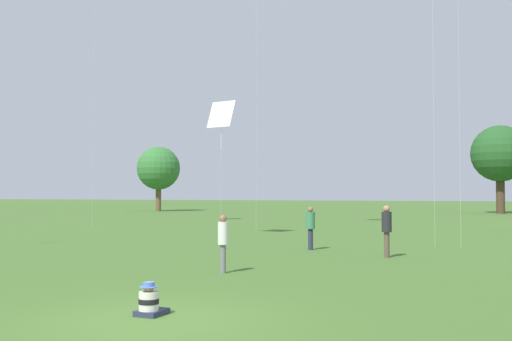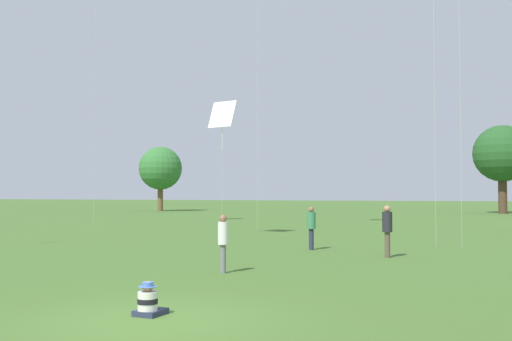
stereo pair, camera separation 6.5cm
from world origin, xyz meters
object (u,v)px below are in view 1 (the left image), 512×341
(person_standing_0, at_px, (387,226))
(person_standing_2, at_px, (310,224))
(seated_toddler, at_px, (150,302))
(person_standing_3, at_px, (223,238))
(distant_tree_0, at_px, (159,168))
(kite_5, at_px, (221,116))
(distant_tree_1, at_px, (500,154))

(person_standing_0, relative_size, person_standing_2, 1.07)
(seated_toddler, xyz_separation_m, person_standing_3, (-0.75, 5.68, 0.72))
(distant_tree_0, bearing_deg, kite_5, -58.85)
(person_standing_3, height_order, kite_5, kite_5)
(distant_tree_0, relative_size, distant_tree_1, 0.83)
(person_standing_2, relative_size, kite_5, 0.24)
(person_standing_2, relative_size, person_standing_3, 1.04)
(distant_tree_0, bearing_deg, person_standing_2, -56.47)
(distant_tree_1, bearing_deg, distant_tree_0, -175.22)
(person_standing_0, xyz_separation_m, person_standing_3, (-3.90, -5.32, -0.09))
(seated_toddler, distance_m, person_standing_2, 12.87)
(kite_5, bearing_deg, distant_tree_1, 128.55)
(person_standing_0, distance_m, distant_tree_0, 52.78)
(seated_toddler, relative_size, distant_tree_0, 0.08)
(person_standing_0, bearing_deg, distant_tree_0, -156.96)
(person_standing_0, bearing_deg, distant_tree_1, 158.80)
(person_standing_3, relative_size, distant_tree_0, 0.21)
(distant_tree_1, bearing_deg, kite_5, -112.86)
(person_standing_2, distance_m, person_standing_3, 7.23)
(seated_toddler, bearing_deg, distant_tree_1, 86.03)
(seated_toddler, height_order, distant_tree_0, distant_tree_0)
(person_standing_0, height_order, distant_tree_0, distant_tree_0)
(distant_tree_0, bearing_deg, person_standing_0, -54.83)
(kite_5, distance_m, distant_tree_0, 41.42)
(person_standing_0, xyz_separation_m, person_standing_2, (-3.04, 1.86, -0.07))
(kite_5, xyz_separation_m, distant_tree_0, (-21.42, 35.44, -1.08))
(kite_5, bearing_deg, person_standing_2, 17.05)
(kite_5, xyz_separation_m, distant_tree_1, (16.27, 38.59, 0.09))
(seated_toddler, relative_size, person_standing_2, 0.37)
(seated_toddler, distance_m, person_standing_3, 5.77)
(person_standing_3, distance_m, distant_tree_0, 55.24)
(seated_toddler, height_order, distant_tree_1, distant_tree_1)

